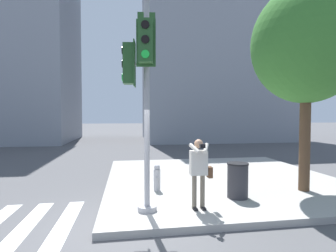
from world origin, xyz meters
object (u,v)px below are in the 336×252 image
Objects in this scene: person_photographer at (199,167)px; fire_hydrant at (157,178)px; street_tree at (307,45)px; traffic_signal_pole at (142,71)px; trash_bin at (238,180)px.

fire_hydrant is at bearing 116.34° from person_photographer.
fire_hydrant is (-0.81, 1.64, -0.60)m from person_photographer.
person_photographer is 4.88m from street_tree.
person_photographer is at bearing -2.85° from traffic_signal_pole.
street_tree is 4.41m from trash_bin.
traffic_signal_pole reaches higher than trash_bin.
person_photographer is 0.27× the size of street_tree.
traffic_signal_pole is 2.95× the size of person_photographer.
trash_bin is (2.57, 0.59, -2.74)m from traffic_signal_pole.
person_photographer is 2.13× the size of fire_hydrant.
street_tree is at bearing -8.49° from fire_hydrant.
trash_bin is (1.25, 0.65, -0.51)m from person_photographer.
street_tree is 5.81m from fire_hydrant.
street_tree reaches higher than person_photographer.
traffic_signal_pole reaches higher than fire_hydrant.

